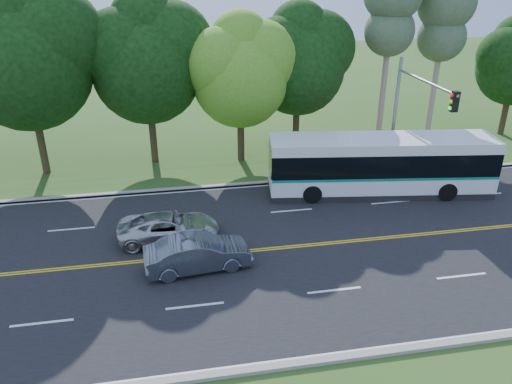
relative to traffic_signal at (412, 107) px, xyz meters
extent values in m
plane|color=#2B551C|center=(-6.49, -5.40, -4.67)|extent=(120.00, 120.00, 0.00)
cube|color=black|center=(-6.49, -5.40, -4.66)|extent=(60.00, 14.00, 0.02)
cube|color=gray|center=(-6.49, 1.75, -4.60)|extent=(60.00, 0.30, 0.15)
cube|color=gray|center=(-6.49, -12.55, -4.60)|extent=(60.00, 0.30, 0.15)
cube|color=#2B551C|center=(-6.49, 3.60, -4.62)|extent=(60.00, 4.00, 0.10)
cube|color=gold|center=(-6.49, -5.48, -4.65)|extent=(57.00, 0.10, 0.00)
cube|color=gold|center=(-6.49, -5.32, -4.65)|extent=(57.00, 0.10, 0.00)
cube|color=silver|center=(-17.99, -8.90, -4.65)|extent=(2.20, 0.12, 0.00)
cube|color=silver|center=(-12.49, -8.90, -4.65)|extent=(2.20, 0.12, 0.00)
cube|color=silver|center=(-6.99, -8.90, -4.65)|extent=(2.20, 0.12, 0.00)
cube|color=silver|center=(-1.49, -8.90, -4.65)|extent=(2.20, 0.12, 0.00)
cube|color=silver|center=(-17.99, -1.90, -4.65)|extent=(2.20, 0.12, 0.00)
cube|color=silver|center=(-12.49, -1.90, -4.65)|extent=(2.20, 0.12, 0.00)
cube|color=silver|center=(-6.99, -1.90, -4.65)|extent=(2.20, 0.12, 0.00)
cube|color=silver|center=(-1.49, -1.90, -4.65)|extent=(2.20, 0.12, 0.00)
cube|color=silver|center=(4.01, -1.90, -4.65)|extent=(2.20, 0.12, 0.00)
cube|color=silver|center=(-6.49, 1.45, -4.65)|extent=(57.00, 0.12, 0.00)
cube|color=silver|center=(-6.49, -12.25, -4.65)|extent=(57.00, 0.12, 0.00)
cylinder|color=#332616|center=(-20.49, 5.60, -2.69)|extent=(0.44, 0.44, 3.96)
sphere|color=black|center=(-20.49, 5.60, 1.81)|extent=(7.20, 7.20, 7.20)
sphere|color=black|center=(-18.87, 5.90, 3.25)|extent=(5.76, 5.76, 5.76)
sphere|color=black|center=(-20.39, 6.00, 4.51)|extent=(4.68, 4.68, 4.68)
cylinder|color=#332616|center=(-13.99, 6.60, -2.87)|extent=(0.44, 0.44, 3.60)
sphere|color=black|center=(-13.99, 6.60, 1.24)|extent=(6.60, 6.60, 6.60)
sphere|color=black|center=(-12.51, 6.90, 2.56)|extent=(5.28, 5.28, 5.28)
sphere|color=black|center=(-15.31, 6.40, 2.39)|extent=(4.95, 4.95, 4.95)
sphere|color=black|center=(-13.89, 7.00, 3.71)|extent=(4.29, 4.29, 4.29)
cylinder|color=#332616|center=(-8.49, 5.60, -3.05)|extent=(0.44, 0.44, 3.24)
sphere|color=#588D1D|center=(-8.49, 5.60, 0.60)|extent=(5.80, 5.80, 5.80)
sphere|color=#588D1D|center=(-7.19, 5.90, 1.76)|extent=(4.64, 4.64, 4.64)
sphere|color=#588D1D|center=(-9.65, 5.40, 1.61)|extent=(4.35, 4.35, 4.35)
sphere|color=#588D1D|center=(-8.39, 6.00, 2.77)|extent=(3.77, 3.77, 3.77)
cylinder|color=#332616|center=(-4.49, 7.10, -2.96)|extent=(0.44, 0.44, 3.42)
sphere|color=black|center=(-4.49, 7.10, 0.85)|extent=(6.00, 6.00, 6.00)
sphere|color=black|center=(-3.14, 7.40, 2.05)|extent=(4.80, 4.80, 4.80)
sphere|color=black|center=(-5.69, 6.90, 1.90)|extent=(4.50, 4.50, 4.50)
sphere|color=black|center=(-4.39, 7.50, 3.10)|extent=(3.90, 3.90, 3.90)
cylinder|color=gray|center=(1.51, 7.10, 0.23)|extent=(0.40, 0.40, 9.80)
sphere|color=#425938|center=(1.51, 7.10, 3.03)|extent=(3.23, 3.23, 3.23)
cylinder|color=gray|center=(5.51, 7.60, -0.12)|extent=(0.40, 0.40, 9.10)
sphere|color=#425938|center=(5.51, 7.60, 2.48)|extent=(3.23, 3.23, 3.23)
sphere|color=#425938|center=(5.51, 7.60, 4.69)|extent=(3.80, 3.80, 3.80)
cylinder|color=#332616|center=(11.51, 7.60, -3.14)|extent=(0.44, 0.44, 3.06)
sphere|color=black|center=(10.47, 7.40, 1.12)|extent=(3.90, 3.90, 3.90)
sphere|color=#A20D3D|center=(-3.49, 2.80, -3.92)|extent=(1.50, 1.50, 1.50)
sphere|color=#A20D3D|center=(-2.49, 2.80, -3.92)|extent=(1.50, 1.50, 1.50)
sphere|color=#A20D3D|center=(-1.49, 2.80, -3.92)|extent=(1.50, 1.50, 1.50)
sphere|color=#A20D3D|center=(-0.49, 2.80, -3.92)|extent=(1.50, 1.50, 1.50)
sphere|color=#A20D3D|center=(0.51, 2.80, -3.92)|extent=(1.50, 1.50, 1.50)
sphere|color=#A20D3D|center=(1.51, 2.80, -3.92)|extent=(1.50, 1.50, 1.50)
sphere|color=#A20D3D|center=(2.51, 2.80, -3.92)|extent=(1.50, 1.50, 1.50)
sphere|color=#A20D3D|center=(3.51, 2.80, -3.92)|extent=(1.50, 1.50, 1.50)
sphere|color=#A20D3D|center=(4.51, 2.80, -3.92)|extent=(1.50, 1.50, 1.50)
cube|color=olive|center=(3.51, 2.00, -4.47)|extent=(3.50, 1.40, 0.40)
cylinder|color=gray|center=(0.01, 1.90, -1.17)|extent=(0.20, 0.20, 7.00)
cylinder|color=gray|center=(0.01, -1.10, 1.63)|extent=(0.14, 6.00, 0.14)
cube|color=black|center=(0.01, -3.90, 1.33)|extent=(0.32, 0.28, 0.95)
sphere|color=red|center=(-0.16, -3.90, 1.63)|extent=(0.18, 0.18, 0.18)
sphere|color=yellow|center=(-0.16, -3.90, 1.33)|extent=(0.18, 0.18, 0.18)
sphere|color=#19D833|center=(-0.16, -3.90, 1.03)|extent=(0.18, 0.18, 0.18)
cube|color=silver|center=(-1.65, -0.52, -3.79)|extent=(12.45, 4.25, 1.01)
cube|color=black|center=(-1.65, -0.52, -2.65)|extent=(12.40, 4.28, 1.26)
cube|color=silver|center=(-1.65, -0.52, -1.74)|extent=(12.45, 4.25, 0.57)
cube|color=#0D7566|center=(-1.65, -0.52, -3.35)|extent=(12.40, 4.29, 0.14)
cube|color=black|center=(-7.67, 0.31, -2.56)|extent=(0.39, 2.37, 1.73)
cube|color=#19E54C|center=(-7.66, 0.31, -1.58)|extent=(0.26, 1.55, 0.22)
cube|color=black|center=(-1.65, -0.52, -4.47)|extent=(12.44, 4.15, 0.36)
cylinder|color=black|center=(-5.69, -1.19, -4.14)|extent=(1.05, 0.42, 1.02)
cylinder|color=black|center=(-5.35, 1.22, -4.14)|extent=(1.05, 0.42, 1.02)
cylinder|color=black|center=(1.57, -2.20, -4.14)|extent=(1.05, 0.42, 1.02)
cylinder|color=black|center=(1.90, 0.21, -4.14)|extent=(1.05, 0.42, 1.02)
imported|color=slate|center=(-12.16, -6.39, -3.92)|extent=(4.59, 2.04, 1.46)
imported|color=#BABCBF|center=(-13.31, -3.76, -4.01)|extent=(4.67, 2.20, 1.29)
camera|label=1|loc=(-12.94, -24.31, 7.24)|focal=35.00mm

